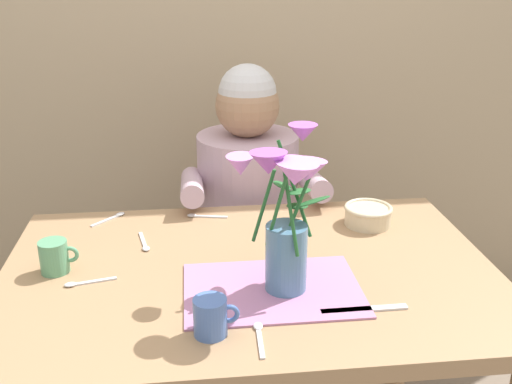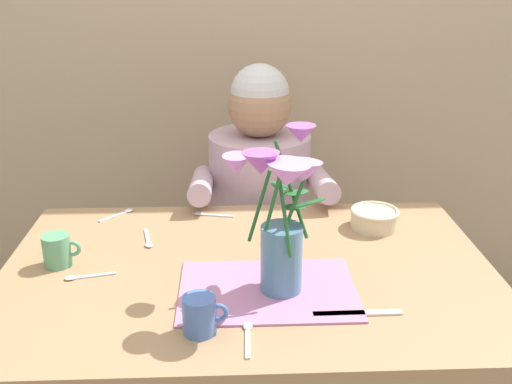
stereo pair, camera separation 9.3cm
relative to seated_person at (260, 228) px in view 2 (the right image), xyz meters
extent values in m
cube|color=tan|center=(-0.06, 0.43, 0.69)|extent=(4.00, 0.10, 2.50)
cube|color=#9E7A56|center=(-0.06, -0.62, 0.16)|extent=(1.20, 0.80, 0.04)
cylinder|color=#9E7A56|center=(-0.60, -0.28, -0.21)|extent=(0.06, 0.06, 0.70)
cylinder|color=#9E7A56|center=(0.48, -0.28, -0.21)|extent=(0.06, 0.06, 0.70)
cylinder|color=#4C4C56|center=(0.00, 0.00, -0.36)|extent=(0.30, 0.30, 0.40)
cylinder|color=#BC9EB2|center=(0.00, 0.00, 0.09)|extent=(0.34, 0.34, 0.50)
sphere|color=#A37A5B|center=(0.00, 0.00, 0.44)|extent=(0.21, 0.21, 0.21)
sphere|color=silver|center=(0.00, 0.00, 0.48)|extent=(0.19, 0.19, 0.19)
cylinder|color=#BC9EB2|center=(-0.19, -0.14, 0.22)|extent=(0.07, 0.33, 0.12)
cylinder|color=#BC9EB2|center=(0.19, -0.14, 0.22)|extent=(0.07, 0.33, 0.12)
cube|color=#B275A3|center=(-0.02, -0.72, 0.18)|extent=(0.40, 0.28, 0.00)
cylinder|color=teal|center=(0.01, -0.72, 0.26)|extent=(0.09, 0.09, 0.16)
cylinder|color=#23602D|center=(0.03, -0.73, 0.38)|extent=(0.06, 0.02, 0.17)
cone|color=#CC7FDB|center=(0.05, -0.73, 0.46)|extent=(0.12, 0.12, 0.06)
sphere|color=#E5D14C|center=(0.05, -0.73, 0.47)|extent=(0.02, 0.02, 0.02)
cylinder|color=#23602D|center=(0.04, -0.68, 0.41)|extent=(0.08, 0.04, 0.22)
cone|color=#A351B7|center=(0.06, -0.64, 0.52)|extent=(0.09, 0.09, 0.04)
sphere|color=#E5D14C|center=(0.06, -0.64, 0.53)|extent=(0.02, 0.02, 0.02)
cylinder|color=#23602D|center=(-0.04, -0.70, 0.38)|extent=(0.05, 0.01, 0.17)
cone|color=#CC7FDB|center=(-0.08, -0.68, 0.46)|extent=(0.08, 0.08, 0.05)
sphere|color=#E5D14C|center=(-0.08, -0.68, 0.47)|extent=(0.02, 0.02, 0.02)
cylinder|color=#23602D|center=(-0.01, -0.75, 0.40)|extent=(0.05, 0.06, 0.21)
cone|color=#A351B7|center=(-0.04, -0.78, 0.50)|extent=(0.10, 0.10, 0.05)
sphere|color=#E5D14C|center=(-0.04, -0.78, 0.51)|extent=(0.02, 0.02, 0.02)
cylinder|color=#23602D|center=(0.01, -0.77, 0.39)|extent=(0.04, 0.04, 0.20)
cone|color=#CC7FDB|center=(0.01, -0.81, 0.49)|extent=(0.12, 0.12, 0.06)
sphere|color=#E5D14C|center=(0.01, -0.81, 0.49)|extent=(0.02, 0.02, 0.02)
ellipsoid|color=#23602D|center=(0.01, -0.66, 0.41)|extent=(0.04, 0.09, 0.03)
ellipsoid|color=#23602D|center=(0.04, -0.67, 0.36)|extent=(0.08, 0.10, 0.03)
ellipsoid|color=#23602D|center=(0.05, -0.68, 0.40)|extent=(0.08, 0.10, 0.03)
ellipsoid|color=#23602D|center=(0.07, -0.71, 0.38)|extent=(0.10, 0.06, 0.03)
cylinder|color=beige|center=(0.30, -0.39, 0.20)|extent=(0.13, 0.13, 0.05)
torus|color=beige|center=(0.30, -0.39, 0.23)|extent=(0.14, 0.14, 0.01)
cube|color=silver|center=(0.17, -0.83, 0.18)|extent=(0.19, 0.02, 0.00)
cylinder|color=#569970|center=(-0.52, -0.58, 0.22)|extent=(0.07, 0.07, 0.08)
torus|color=#569970|center=(-0.49, -0.58, 0.22)|extent=(0.04, 0.01, 0.04)
cylinder|color=#476BB7|center=(-0.16, -0.88, 0.22)|extent=(0.07, 0.07, 0.08)
torus|color=#476BB7|center=(-0.13, -0.88, 0.22)|extent=(0.04, 0.01, 0.04)
cube|color=silver|center=(-0.42, -0.64, 0.18)|extent=(0.10, 0.03, 0.00)
ellipsoid|color=silver|center=(-0.48, -0.65, 0.18)|extent=(0.03, 0.03, 0.01)
cube|color=silver|center=(-0.33, -0.43, 0.18)|extent=(0.03, 0.10, 0.00)
ellipsoid|color=silver|center=(-0.31, -0.49, 0.18)|extent=(0.03, 0.03, 0.01)
cube|color=silver|center=(-0.07, -0.92, 0.18)|extent=(0.01, 0.10, 0.00)
ellipsoid|color=silver|center=(-0.07, -0.87, 0.18)|extent=(0.02, 0.03, 0.01)
cube|color=silver|center=(-0.44, -0.29, 0.18)|extent=(0.08, 0.08, 0.00)
ellipsoid|color=silver|center=(-0.40, -0.25, 0.18)|extent=(0.03, 0.03, 0.01)
cube|color=silver|center=(-0.14, -0.29, 0.18)|extent=(0.10, 0.03, 0.00)
ellipsoid|color=silver|center=(-0.19, -0.28, 0.18)|extent=(0.03, 0.03, 0.01)
camera|label=1|loc=(-0.19, -1.90, 0.88)|focal=41.93mm
camera|label=2|loc=(-0.09, -1.90, 0.88)|focal=41.93mm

